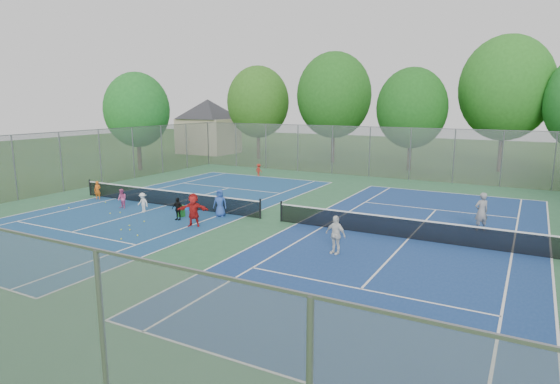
% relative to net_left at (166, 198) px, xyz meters
% --- Properties ---
extents(ground, '(120.00, 120.00, 0.00)m').
position_rel_net_left_xyz_m(ground, '(7.00, 0.00, -0.46)').
color(ground, '#285119').
rests_on(ground, ground).
extents(court_pad, '(32.00, 32.00, 0.01)m').
position_rel_net_left_xyz_m(court_pad, '(7.00, 0.00, -0.45)').
color(court_pad, '#2E623F').
rests_on(court_pad, ground).
extents(court_left, '(10.97, 23.77, 0.01)m').
position_rel_net_left_xyz_m(court_left, '(0.00, 0.00, -0.44)').
color(court_left, navy).
rests_on(court_left, court_pad).
extents(court_right, '(10.97, 23.77, 0.01)m').
position_rel_net_left_xyz_m(court_right, '(14.00, 0.00, -0.44)').
color(court_right, navy).
rests_on(court_right, court_pad).
extents(net_left, '(12.87, 0.10, 0.91)m').
position_rel_net_left_xyz_m(net_left, '(0.00, 0.00, 0.00)').
color(net_left, black).
rests_on(net_left, ground).
extents(net_right, '(12.87, 0.10, 0.91)m').
position_rel_net_left_xyz_m(net_right, '(14.00, 0.00, 0.00)').
color(net_right, black).
rests_on(net_right, ground).
extents(fence_north, '(32.00, 0.10, 4.00)m').
position_rel_net_left_xyz_m(fence_north, '(7.00, 16.00, 1.54)').
color(fence_north, gray).
rests_on(fence_north, ground).
extents(fence_west, '(0.10, 32.00, 4.00)m').
position_rel_net_left_xyz_m(fence_west, '(-9.00, 0.00, 1.54)').
color(fence_west, gray).
rests_on(fence_west, ground).
extents(house, '(11.03, 11.03, 7.30)m').
position_rel_net_left_xyz_m(house, '(-15.00, 24.00, 3.76)').
color(house, '#B7A88C').
rests_on(house, ground).
extents(tree_nw, '(6.40, 6.40, 9.58)m').
position_rel_net_left_xyz_m(tree_nw, '(-7.00, 22.00, 5.44)').
color(tree_nw, '#443326').
rests_on(tree_nw, ground).
extents(tree_nl, '(7.20, 7.20, 10.69)m').
position_rel_net_left_xyz_m(tree_nl, '(1.00, 23.00, 6.09)').
color(tree_nl, '#443326').
rests_on(tree_nl, ground).
extents(tree_nc, '(6.00, 6.00, 8.85)m').
position_rel_net_left_xyz_m(tree_nc, '(9.00, 21.00, 4.94)').
color(tree_nc, '#443326').
rests_on(tree_nc, ground).
extents(tree_nr, '(7.60, 7.60, 11.42)m').
position_rel_net_left_xyz_m(tree_nr, '(16.00, 24.00, 6.59)').
color(tree_nr, '#443326').
rests_on(tree_nr, ground).
extents(tree_side_w, '(5.60, 5.60, 8.47)m').
position_rel_net_left_xyz_m(tree_side_w, '(-12.00, 10.00, 4.79)').
color(tree_side_w, '#443326').
rests_on(tree_side_w, ground).
extents(ball_crate, '(0.35, 0.35, 0.26)m').
position_rel_net_left_xyz_m(ball_crate, '(1.76, -0.20, -0.32)').
color(ball_crate, blue).
rests_on(ball_crate, ground).
extents(ball_hopper, '(0.38, 0.38, 0.61)m').
position_rel_net_left_xyz_m(ball_hopper, '(2.51, -1.64, -0.15)').
color(ball_hopper, '#24852A').
rests_on(ball_hopper, ground).
extents(student_a, '(0.48, 0.39, 1.14)m').
position_rel_net_left_xyz_m(student_a, '(-4.98, -0.60, 0.12)').
color(student_a, orange).
rests_on(student_a, ground).
extents(student_b, '(0.62, 0.52, 1.13)m').
position_rel_net_left_xyz_m(student_b, '(-1.71, -1.69, 0.11)').
color(student_b, '#D65390').
rests_on(student_b, ground).
extents(student_c, '(0.71, 0.42, 1.09)m').
position_rel_net_left_xyz_m(student_c, '(0.01, -1.82, 0.09)').
color(student_c, silver).
rests_on(student_c, ground).
extents(student_d, '(0.71, 0.37, 1.16)m').
position_rel_net_left_xyz_m(student_d, '(2.82, -2.24, 0.13)').
color(student_d, black).
rests_on(student_d, ground).
extents(student_e, '(0.83, 0.67, 1.46)m').
position_rel_net_left_xyz_m(student_e, '(4.28, -0.60, 0.28)').
color(student_e, '#2A4C9C').
rests_on(student_e, ground).
extents(student_f, '(1.58, 1.07, 1.63)m').
position_rel_net_left_xyz_m(student_f, '(4.31, -2.81, 0.36)').
color(student_f, red).
rests_on(student_f, ground).
extents(child_far_baseline, '(0.72, 0.51, 1.01)m').
position_rel_net_left_xyz_m(child_far_baseline, '(-0.93, 11.99, 0.05)').
color(child_far_baseline, '#A82218').
rests_on(child_far_baseline, ground).
extents(instructor, '(0.80, 0.76, 1.83)m').
position_rel_net_left_xyz_m(instructor, '(16.62, 2.97, 0.46)').
color(instructor, gray).
rests_on(instructor, ground).
extents(teen_court_b, '(0.98, 0.57, 1.57)m').
position_rel_net_left_xyz_m(teen_court_b, '(11.90, -3.43, 0.33)').
color(teen_court_b, white).
rests_on(teen_court_b, ground).
extents(tennis_ball_0, '(0.07, 0.07, 0.07)m').
position_rel_net_left_xyz_m(tennis_ball_0, '(-4.33, -3.20, -0.42)').
color(tennis_ball_0, '#D2EB36').
rests_on(tennis_ball_0, ground).
extents(tennis_ball_1, '(0.07, 0.07, 0.07)m').
position_rel_net_left_xyz_m(tennis_ball_1, '(2.96, -6.15, -0.42)').
color(tennis_ball_1, '#C5DE33').
rests_on(tennis_ball_1, ground).
extents(tennis_ball_2, '(0.07, 0.07, 0.07)m').
position_rel_net_left_xyz_m(tennis_ball_2, '(-3.67, -1.19, -0.42)').
color(tennis_ball_2, '#BFE535').
rests_on(tennis_ball_2, ground).
extents(tennis_ball_3, '(0.07, 0.07, 0.07)m').
position_rel_net_left_xyz_m(tennis_ball_3, '(1.81, -5.08, -0.42)').
color(tennis_ball_3, '#ADD130').
rests_on(tennis_ball_3, ground).
extents(tennis_ball_4, '(0.07, 0.07, 0.07)m').
position_rel_net_left_xyz_m(tennis_ball_4, '(1.58, -4.34, -0.42)').
color(tennis_ball_4, '#BDDD33').
rests_on(tennis_ball_4, ground).
extents(tennis_ball_5, '(0.07, 0.07, 0.07)m').
position_rel_net_left_xyz_m(tennis_ball_5, '(-0.90, -2.63, -0.42)').
color(tennis_ball_5, '#C0D231').
rests_on(tennis_ball_5, ground).
extents(tennis_ball_6, '(0.07, 0.07, 0.07)m').
position_rel_net_left_xyz_m(tennis_ball_6, '(1.63, -3.41, -0.42)').
color(tennis_ball_6, '#D0E435').
rests_on(tennis_ball_6, ground).
extents(tennis_ball_7, '(0.07, 0.07, 0.07)m').
position_rel_net_left_xyz_m(tennis_ball_7, '(3.19, -5.40, -0.42)').
color(tennis_ball_7, '#E6F538').
rests_on(tennis_ball_7, ground).
extents(tennis_ball_8, '(0.07, 0.07, 0.07)m').
position_rel_net_left_xyz_m(tennis_ball_8, '(-1.24, -3.01, -0.42)').
color(tennis_ball_8, '#EEF238').
rests_on(tennis_ball_8, ground).
extents(tennis_ball_9, '(0.07, 0.07, 0.07)m').
position_rel_net_left_xyz_m(tennis_ball_9, '(2.17, -4.89, -0.42)').
color(tennis_ball_9, yellow).
rests_on(tennis_ball_9, ground).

